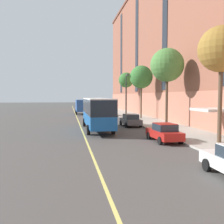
{
  "coord_description": "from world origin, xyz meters",
  "views": [
    {
      "loc": [
        -2.56,
        -30.18,
        3.83
      ],
      "look_at": [
        2.94,
        2.63,
        1.8
      ],
      "focal_mm": 42.0,
      "sensor_mm": 36.0,
      "label": 1
    }
  ],
  "objects": [
    {
      "name": "parked_car_navy_1",
      "position": [
        5.09,
        18.99,
        0.78
      ],
      "size": [
        2.09,
        4.55,
        1.56
      ],
      "color": "navy",
      "rests_on": "ground"
    },
    {
      "name": "street_tree_far_uptown",
      "position": [
        9.27,
        11.5,
        6.92
      ],
      "size": [
        3.74,
        3.74,
        8.67
      ],
      "color": "brown",
      "rests_on": "sidewalk"
    },
    {
      "name": "parked_car_darkgray_2",
      "position": [
        5.2,
        2.02,
        0.78
      ],
      "size": [
        2.14,
        4.66,
        1.56
      ],
      "color": "#4C4C51",
      "rests_on": "ground"
    },
    {
      "name": "lane_centerline",
      "position": [
        -1.06,
        3.0,
        0.0
      ],
      "size": [
        0.16,
        140.0,
        0.01
      ],
      "primitive_type": "cube",
      "color": "#E0D66B",
      "rests_on": "ground"
    },
    {
      "name": "box_truck",
      "position": [
        0.12,
        24.6,
        1.73
      ],
      "size": [
        2.43,
        6.62,
        3.06
      ],
      "color": "#285199",
      "rests_on": "ground"
    },
    {
      "name": "parked_car_red_3",
      "position": [
        5.36,
        -9.39,
        0.78
      ],
      "size": [
        2.06,
        4.34,
        1.56
      ],
      "color": "#B21E19",
      "rests_on": "ground"
    },
    {
      "name": "fire_hydrant",
      "position": [
        6.93,
        -8.7,
        0.49
      ],
      "size": [
        0.42,
        0.24,
        0.72
      ],
      "color": "red",
      "rests_on": "sidewalk"
    },
    {
      "name": "street_tree_mid_block",
      "position": [
        9.27,
        0.14,
        7.53
      ],
      "size": [
        4.06,
        4.06,
        9.45
      ],
      "color": "brown",
      "rests_on": "sidewalk"
    },
    {
      "name": "ground_plane",
      "position": [
        0.0,
        0.0,
        0.0
      ],
      "size": [
        260.0,
        260.0,
        0.0
      ],
      "primitive_type": "plane",
      "color": "#4C4947"
    },
    {
      "name": "street_tree_far_downtown",
      "position": [
        9.27,
        22.85,
        7.05
      ],
      "size": [
        3.09,
        3.09,
        8.53
      ],
      "color": "brown",
      "rests_on": "sidewalk"
    },
    {
      "name": "street_lamp",
      "position": [
        7.03,
        12.57,
        4.56
      ],
      "size": [
        0.36,
        1.48,
        7.25
      ],
      "color": "#2D2D30",
      "rests_on": "sidewalk"
    },
    {
      "name": "street_tree_near_corner",
      "position": [
        9.27,
        -11.21,
        7.44
      ],
      "size": [
        3.62,
        3.62,
        9.16
      ],
      "color": "brown",
      "rests_on": "sidewalk"
    },
    {
      "name": "sidewalk",
      "position": [
        9.24,
        3.0,
        0.07
      ],
      "size": [
        5.61,
        160.0,
        0.15
      ],
      "primitive_type": "cube",
      "color": "#ADA89E",
      "rests_on": "ground"
    },
    {
      "name": "city_bus",
      "position": [
        0.64,
        -1.07,
        2.08
      ],
      "size": [
        2.82,
        11.49,
        3.58
      ],
      "color": "#19569E",
      "rests_on": "ground"
    }
  ]
}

